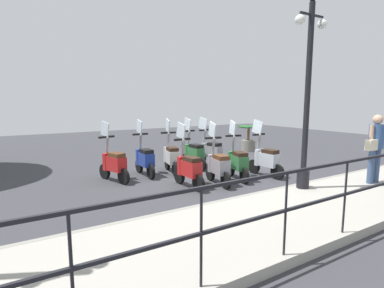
# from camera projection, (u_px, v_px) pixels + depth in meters

# --- Properties ---
(ground_plane) EXTENTS (28.00, 28.00, 0.00)m
(ground_plane) POSITION_uv_depth(u_px,v_px,m) (211.00, 176.00, 8.25)
(ground_plane) COLOR #38383D
(promenade_walkway) EXTENTS (2.20, 20.00, 0.15)m
(promenade_walkway) POSITION_uv_depth(u_px,v_px,m) (308.00, 208.00, 5.57)
(promenade_walkway) COLOR #A39E93
(promenade_walkway) RESTS_ON ground_plane
(fence_railing) EXTENTS (0.04, 16.03, 1.07)m
(fence_railing) POSITION_uv_depth(u_px,v_px,m) (370.00, 177.00, 4.57)
(fence_railing) COLOR black
(fence_railing) RESTS_ON promenade_walkway
(lamp_post_near) EXTENTS (0.26, 0.90, 4.00)m
(lamp_post_near) POSITION_uv_depth(u_px,v_px,m) (307.00, 107.00, 6.34)
(lamp_post_near) COLOR black
(lamp_post_near) RESTS_ON promenade_walkway
(pedestrian_with_bag) EXTENTS (0.33, 0.65, 1.59)m
(pedestrian_with_bag) POSITION_uv_depth(u_px,v_px,m) (375.00, 144.00, 6.85)
(pedestrian_with_bag) COLOR #384C70
(pedestrian_with_bag) RESTS_ON promenade_walkway
(potted_palm) EXTENTS (1.06, 0.66, 1.05)m
(potted_palm) POSITION_uv_depth(u_px,v_px,m) (248.00, 140.00, 12.28)
(potted_palm) COLOR slate
(potted_palm) RESTS_ON ground_plane
(scooter_near_0) EXTENTS (1.23, 0.44, 1.54)m
(scooter_near_0) POSITION_uv_depth(u_px,v_px,m) (266.00, 159.00, 8.12)
(scooter_near_0) COLOR black
(scooter_near_0) RESTS_ON ground_plane
(scooter_near_1) EXTENTS (1.21, 0.52, 1.54)m
(scooter_near_1) POSITION_uv_depth(u_px,v_px,m) (237.00, 162.00, 7.77)
(scooter_near_1) COLOR black
(scooter_near_1) RESTS_ON ground_plane
(scooter_near_2) EXTENTS (1.23, 0.46, 1.54)m
(scooter_near_2) POSITION_uv_depth(u_px,v_px,m) (218.00, 165.00, 7.33)
(scooter_near_2) COLOR black
(scooter_near_2) RESTS_ON ground_plane
(scooter_near_3) EXTENTS (1.23, 0.44, 1.54)m
(scooter_near_3) POSITION_uv_depth(u_px,v_px,m) (189.00, 168.00, 7.07)
(scooter_near_3) COLOR black
(scooter_near_3) RESTS_ON ground_plane
(scooter_far_0) EXTENTS (1.21, 0.52, 1.54)m
(scooter_far_0) POSITION_uv_depth(u_px,v_px,m) (211.00, 151.00, 9.40)
(scooter_far_0) COLOR black
(scooter_far_0) RESTS_ON ground_plane
(scooter_far_1) EXTENTS (1.23, 0.44, 1.54)m
(scooter_far_1) POSITION_uv_depth(u_px,v_px,m) (194.00, 153.00, 9.08)
(scooter_far_1) COLOR black
(scooter_far_1) RESTS_ON ground_plane
(scooter_far_2) EXTENTS (1.22, 0.49, 1.54)m
(scooter_far_2) POSITION_uv_depth(u_px,v_px,m) (171.00, 156.00, 8.54)
(scooter_far_2) COLOR black
(scooter_far_2) RESTS_ON ground_plane
(scooter_far_3) EXTENTS (1.23, 0.44, 1.54)m
(scooter_far_3) POSITION_uv_depth(u_px,v_px,m) (145.00, 159.00, 8.18)
(scooter_far_3) COLOR black
(scooter_far_3) RESTS_ON ground_plane
(scooter_far_4) EXTENTS (1.20, 0.55, 1.54)m
(scooter_far_4) POSITION_uv_depth(u_px,v_px,m) (114.00, 163.00, 7.59)
(scooter_far_4) COLOR black
(scooter_far_4) RESTS_ON ground_plane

